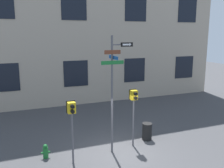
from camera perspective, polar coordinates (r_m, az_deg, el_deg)
ground_plane at (r=11.64m, az=1.80°, el=-15.44°), size 60.00×60.00×0.00m
building_facade at (r=18.69m, az=-8.91°, el=17.07°), size 24.00×0.64×14.26m
street_sign_pole at (r=10.71m, az=0.35°, el=-0.31°), size 1.46×1.00×5.20m
pedestrian_signal_left at (r=10.08m, az=-9.19°, el=-7.08°), size 0.37×0.40×2.65m
pedestrian_signal_right at (r=11.59m, az=4.99°, el=-4.19°), size 0.36×0.40×2.74m
fire_hydrant at (r=11.44m, az=-14.95°, el=-14.68°), size 0.38×0.22×0.63m
trash_bin at (r=12.88m, az=8.00°, el=-10.69°), size 0.51×0.51×0.86m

